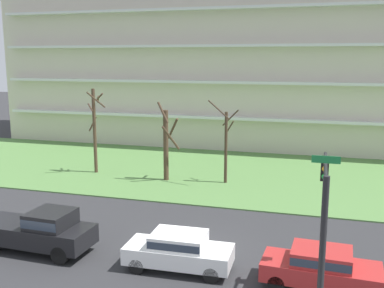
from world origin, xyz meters
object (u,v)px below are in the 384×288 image
(sedan_red_center_left, at_px, (321,267))
(tree_left, at_px, (167,143))
(tree_far_left, at_px, (95,128))
(pickup_black_near_left, at_px, (39,230))
(sedan_white_center_right, at_px, (179,249))
(traffic_signal_mast, at_px, (323,217))
(tree_center, at_px, (226,143))

(sedan_red_center_left, bearing_deg, tree_left, 132.48)
(tree_left, xyz_separation_m, sedan_red_center_left, (10.62, -12.79, -1.90))
(tree_far_left, relative_size, pickup_black_near_left, 1.17)
(tree_far_left, height_order, sedan_white_center_right, tree_far_left)
(sedan_white_center_right, relative_size, traffic_signal_mast, 0.80)
(tree_left, bearing_deg, sedan_white_center_right, -68.73)
(tree_center, bearing_deg, pickup_black_near_left, -113.46)
(tree_far_left, bearing_deg, tree_center, -0.74)
(tree_center, xyz_separation_m, traffic_signal_mast, (6.42, -16.07, 0.97))
(tree_center, bearing_deg, traffic_signal_mast, -68.23)
(tree_left, distance_m, traffic_signal_mast, 18.87)
(tree_left, xyz_separation_m, tree_center, (4.14, 0.46, 0.10))
(tree_left, relative_size, sedan_white_center_right, 1.27)
(pickup_black_near_left, height_order, traffic_signal_mast, traffic_signal_mast)
(traffic_signal_mast, bearing_deg, sedan_white_center_right, 153.20)
(sedan_red_center_left, distance_m, sedan_white_center_right, 5.64)
(tree_left, distance_m, tree_center, 4.17)
(sedan_red_center_left, bearing_deg, pickup_black_near_left, -177.18)
(pickup_black_near_left, bearing_deg, sedan_red_center_left, 2.15)
(pickup_black_near_left, height_order, sedan_red_center_left, pickup_black_near_left)
(tree_center, relative_size, pickup_black_near_left, 1.07)
(traffic_signal_mast, bearing_deg, sedan_red_center_left, 88.72)
(tree_far_left, xyz_separation_m, tree_left, (5.86, -0.59, -0.73))
(sedan_red_center_left, distance_m, traffic_signal_mast, 4.09)
(tree_far_left, height_order, tree_center, tree_far_left)
(tree_center, height_order, traffic_signal_mast, tree_center)
(sedan_red_center_left, bearing_deg, sedan_white_center_right, -177.22)
(tree_far_left, height_order, traffic_signal_mast, tree_far_left)
(tree_center, height_order, sedan_red_center_left, tree_center)
(tree_center, height_order, pickup_black_near_left, tree_center)
(tree_left, distance_m, sedan_red_center_left, 16.74)
(tree_far_left, distance_m, sedan_white_center_right, 17.42)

